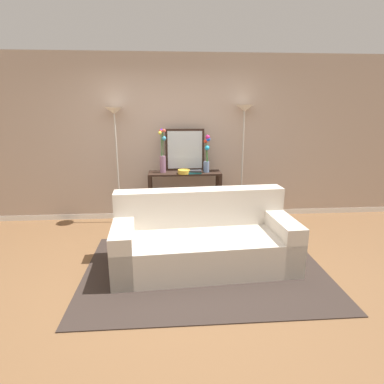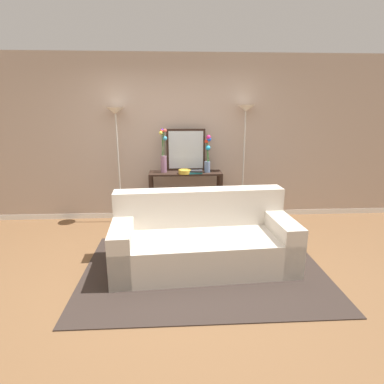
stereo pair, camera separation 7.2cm
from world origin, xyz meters
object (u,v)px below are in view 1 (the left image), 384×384
object	(u,v)px
vase_short_flowers	(207,155)
wall_mirror	(185,150)
floor_lamp_left	(116,134)
console_table	(185,189)
vase_tall_flowers	(163,155)
book_stack	(195,172)
couch	(203,240)
fruit_bowl	(184,172)
floor_lamp_right	(244,131)
book_row_under_console	(167,220)

from	to	relation	value
vase_short_flowers	wall_mirror	bearing A→B (deg)	150.92
floor_lamp_left	vase_short_flowers	xyz separation A→B (m)	(1.42, -0.13, -0.33)
console_table	vase_tall_flowers	size ratio (longest dim) A/B	1.69
book_stack	couch	bearing A→B (deg)	-90.18
couch	book_stack	xyz separation A→B (m)	(0.00, 1.35, 0.57)
wall_mirror	book_stack	world-z (taller)	wall_mirror
fruit_bowl	floor_lamp_right	bearing A→B (deg)	11.99
fruit_bowl	book_stack	xyz separation A→B (m)	(0.17, 0.01, -0.01)
floor_lamp_left	book_stack	xyz separation A→B (m)	(1.23, -0.20, -0.58)
fruit_bowl	vase_short_flowers	bearing A→B (deg)	11.80
floor_lamp_left	fruit_bowl	xyz separation A→B (m)	(1.06, -0.21, -0.58)
book_stack	wall_mirror	bearing A→B (deg)	118.80
wall_mirror	vase_tall_flowers	distance (m)	0.39
couch	book_row_under_console	bearing A→B (deg)	107.49
vase_tall_flowers	console_table	bearing A→B (deg)	-3.28
book_row_under_console	console_table	bearing A→B (deg)	-0.00
book_stack	book_row_under_console	xyz separation A→B (m)	(-0.46, 0.10, -0.83)
floor_lamp_right	vase_tall_flowers	distance (m)	1.35
vase_short_flowers	book_stack	bearing A→B (deg)	-161.74
fruit_bowl	book_stack	distance (m)	0.17
floor_lamp_left	fruit_bowl	bearing A→B (deg)	-11.09
floor_lamp_left	vase_tall_flowers	size ratio (longest dim) A/B	2.72
vase_tall_flowers	fruit_bowl	distance (m)	0.43
book_stack	vase_tall_flowers	bearing A→B (deg)	166.32
book_row_under_console	vase_tall_flowers	bearing A→B (deg)	151.92
vase_tall_flowers	vase_short_flowers	size ratio (longest dim) A/B	1.15
wall_mirror	floor_lamp_left	bearing A→B (deg)	-176.98
vase_short_flowers	book_stack	distance (m)	0.33
couch	book_row_under_console	world-z (taller)	couch
console_table	book_stack	world-z (taller)	book_stack
vase_tall_flowers	vase_short_flowers	distance (m)	0.70
couch	fruit_bowl	distance (m)	1.47
floor_lamp_left	book_row_under_console	distance (m)	1.61
floor_lamp_left	wall_mirror	xyz separation A→B (m)	(1.09, 0.06, -0.27)
console_table	fruit_bowl	distance (m)	0.33
book_row_under_console	vase_short_flowers	bearing A→B (deg)	-3.14
wall_mirror	vase_short_flowers	bearing A→B (deg)	-29.08
floor_lamp_left	book_stack	world-z (taller)	floor_lamp_left
couch	floor_lamp_left	bearing A→B (deg)	128.36
fruit_bowl	console_table	bearing A→B (deg)	80.77
couch	vase_tall_flowers	bearing A→B (deg)	108.58
couch	floor_lamp_left	distance (m)	2.28
floor_lamp_left	floor_lamp_right	xyz separation A→B (m)	(2.03, 0.00, 0.03)
wall_mirror	floor_lamp_right	bearing A→B (deg)	-3.48
floor_lamp_left	wall_mirror	size ratio (longest dim) A/B	2.77
couch	wall_mirror	bearing A→B (deg)	94.81
console_table	vase_tall_flowers	world-z (taller)	vase_tall_flowers
vase_tall_flowers	book_stack	distance (m)	0.57
fruit_bowl	book_row_under_console	world-z (taller)	fruit_bowl
floor_lamp_right	wall_mirror	size ratio (longest dim) A/B	2.82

